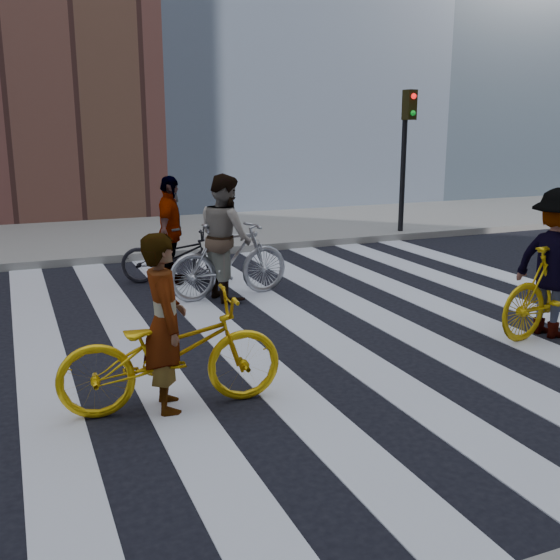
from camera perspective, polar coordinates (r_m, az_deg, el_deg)
ground at (r=8.91m, az=5.42°, el=-3.57°), size 100.00×100.00×0.00m
sidewalk_far at (r=15.74m, az=-7.50°, el=4.14°), size 100.00×5.00×0.15m
zebra_crosswalk at (r=8.91m, az=5.42°, el=-3.53°), size 8.25×10.00×0.01m
traffic_signal at (r=15.36m, az=10.94°, el=12.05°), size 0.22×0.42×3.33m
bike_yellow_left at (r=6.16m, az=-9.45°, el=-6.27°), size 2.12×0.89×1.09m
bike_silver_mid at (r=9.96m, az=-4.45°, el=1.75°), size 2.00×0.77×1.17m
bike_yellow_right at (r=8.88m, az=22.97°, el=-0.79°), size 1.98×0.79×1.16m
bike_dark_rear at (r=10.98m, az=-9.18°, el=2.11°), size 1.89×1.30×0.94m
rider_left at (r=6.06m, az=-10.02°, el=-3.72°), size 0.45×0.64×1.67m
rider_mid at (r=9.87m, az=-4.76°, el=3.76°), size 0.82×0.99×1.89m
rider_right at (r=8.77m, az=22.95°, el=1.36°), size 0.84×1.27×1.85m
rider_rear at (r=10.89m, az=-9.52°, el=4.26°), size 0.83×1.13×1.78m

